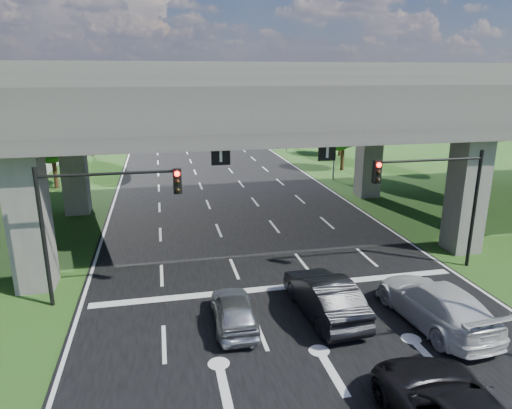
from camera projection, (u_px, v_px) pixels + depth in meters
name	position (u px, v px, depth m)	size (l,w,h in m)	color
ground	(305.00, 328.00, 17.73)	(160.00, 160.00, 0.00)	#294A18
road	(253.00, 239.00, 27.13)	(18.00, 120.00, 0.03)	black
overpass	(246.00, 102.00, 26.82)	(80.00, 15.00, 10.00)	#3E3B38
signal_right	(438.00, 189.00, 21.85)	(5.76, 0.54, 6.00)	black
signal_left	(96.00, 208.00, 18.71)	(5.76, 0.54, 6.00)	black
streetlight_far	(332.00, 116.00, 40.69)	(3.38, 0.25, 10.00)	gray
streetlight_beyond	(284.00, 105.00, 55.73)	(3.38, 0.25, 10.00)	gray
tree_left_near	(51.00, 132.00, 38.03)	(4.50, 4.50, 7.80)	black
tree_left_mid	(37.00, 129.00, 45.13)	(3.91, 3.90, 6.76)	black
tree_left_far	(89.00, 112.00, 53.18)	(4.80, 4.80, 8.32)	black
tree_right_near	(344.00, 126.00, 45.42)	(4.20, 4.20, 7.28)	black
tree_right_mid	(342.00, 121.00, 53.63)	(3.91, 3.90, 6.76)	black
tree_right_far	(290.00, 110.00, 60.16)	(4.50, 4.50, 7.80)	black
car_silver	(234.00, 310.00, 17.65)	(1.60, 3.97, 1.35)	#A4A7AB
car_dark	(324.00, 296.00, 18.41)	(1.78, 5.12, 1.69)	black
car_white	(435.00, 304.00, 17.79)	(2.36, 5.81, 1.69)	silver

